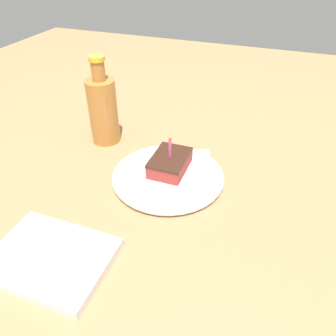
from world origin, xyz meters
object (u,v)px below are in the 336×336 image
bottle (103,109)px  marble_board (51,259)px  cake_slice (170,163)px  fork (179,155)px  plate (168,176)px

bottle → marble_board: bottle is taller
cake_slice → bottle: size_ratio=0.48×
bottle → cake_slice: bearing=-21.8°
marble_board → fork: bearing=73.5°
marble_board → cake_slice: bearing=71.1°
plate → marble_board: marble_board is taller
plate → cake_slice: bearing=97.9°
plate → cake_slice: cake_slice is taller
cake_slice → fork: size_ratio=0.67×
fork → marble_board: bearing=-106.5°
plate → fork: 0.08m
plate → marble_board: 0.33m
fork → bottle: bearing=172.8°
bottle → plate: bearing=-26.0°
plate → bottle: bearing=154.0°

